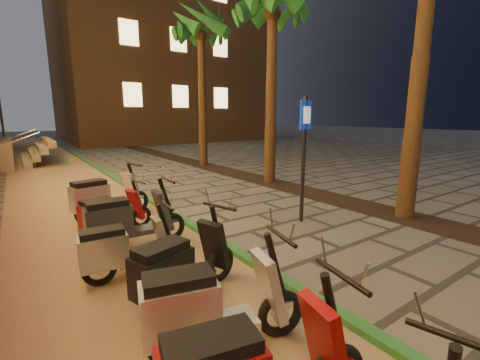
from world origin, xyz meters
TOP-DOWN VIEW (x-y plane):
  - ground at (0.00, 0.00)m, footprint 120.00×120.00m
  - parking_strip at (-2.60, 10.00)m, footprint 3.40×60.00m
  - green_curb at (-0.90, 10.00)m, footprint 0.18×60.00m
  - planting_strip at (3.60, 5.00)m, footprint 1.20×40.00m
  - apartment_block at (9.00, 32.00)m, footprint 18.00×16.06m
  - palm_c at (3.60, 7.00)m, footprint 2.97×3.02m
  - palm_d at (3.60, 12.00)m, footprint 2.97×3.02m
  - pedestrian_sign at (1.35, 3.19)m, footprint 0.58×0.27m
  - scooter_4 at (-2.48, 0.74)m, footprint 1.73×0.84m
  - scooter_5 at (-2.34, 1.70)m, footprint 1.66×0.89m
  - scooter_6 at (-2.76, 2.77)m, footprint 1.54×0.56m
  - scooter_7 at (-2.41, 3.84)m, footprint 1.78×0.62m
  - scooter_8 at (-2.48, 4.73)m, footprint 1.50×0.71m
  - scooter_9 at (-2.36, 5.81)m, footprint 1.82×0.82m

SIDE VIEW (x-z plane):
  - ground at x=0.00m, z-range 0.00..0.00m
  - parking_strip at x=-2.60m, z-range 0.00..0.01m
  - planting_strip at x=3.60m, z-range 0.00..0.02m
  - green_curb at x=-0.90m, z-range 0.00..0.10m
  - scooter_8 at x=-2.48m, z-range -0.07..0.99m
  - scooter_6 at x=-2.76m, z-range -0.07..1.01m
  - scooter_5 at x=-2.34m, z-range -0.08..1.11m
  - scooter_4 at x=-2.48m, z-range -0.08..1.14m
  - scooter_7 at x=-2.41m, z-range -0.08..1.17m
  - scooter_9 at x=-2.36m, z-range -0.08..1.20m
  - pedestrian_sign at x=1.35m, z-range 0.41..3.20m
  - palm_c at x=3.60m, z-range 2.27..9.18m
  - palm_d at x=3.60m, z-range 2.36..9.53m
  - apartment_block at x=9.00m, z-range 0.00..25.00m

